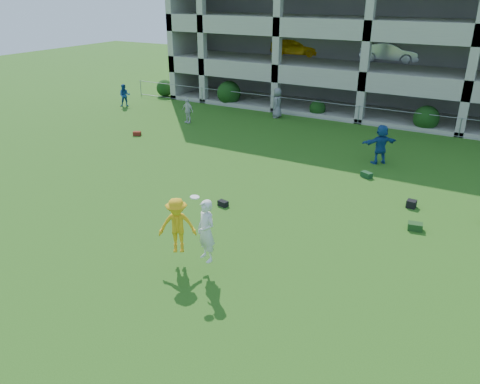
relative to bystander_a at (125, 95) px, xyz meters
The scene contains 14 objects.
ground 22.48m from the bystander_a, 43.18° to the right, with size 100.00×100.00×0.00m, color #235114.
bystander_a is the anchor object (origin of this frame).
bystander_b 6.84m from the bystander_a, 12.45° to the right, with size 0.94×0.39×1.60m, color silver.
bystander_c 11.43m from the bystander_a, 13.15° to the left, with size 0.96×0.63×1.97m, color slate.
bystander_d 19.66m from the bystander_a, ahead, with size 1.83×0.58×1.97m, color #1E478C.
bag_black_b 18.92m from the bystander_a, 36.09° to the right, with size 0.40×0.25×0.22m, color black.
bag_green_c 24.29m from the bystander_a, 22.82° to the right, with size 0.50×0.35×0.26m, color #183C15.
crate_d 23.15m from the bystander_a, 18.99° to the right, with size 0.35×0.35×0.30m, color black.
bag_red_f 7.86m from the bystander_a, 42.90° to the right, with size 0.45×0.28×0.24m, color #611F10.
bag_green_g 20.13m from the bystander_a, 15.01° to the right, with size 0.50×0.30×0.25m, color #133615.
frisbee_contest 22.69m from the bystander_a, 42.88° to the right, with size 2.17×1.18×2.08m.
parking_garage 21.14m from the bystander_a, 36.99° to the left, with size 30.00×14.00×12.00m.
fence 16.78m from the bystander_a, 12.49° to the left, with size 36.06×0.06×1.20m.
shrub_row 21.42m from the bystander_a, 11.67° to the left, with size 34.38×2.52×3.50m.
Camera 1 is at (7.89, -10.21, 8.05)m, focal length 35.00 mm.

